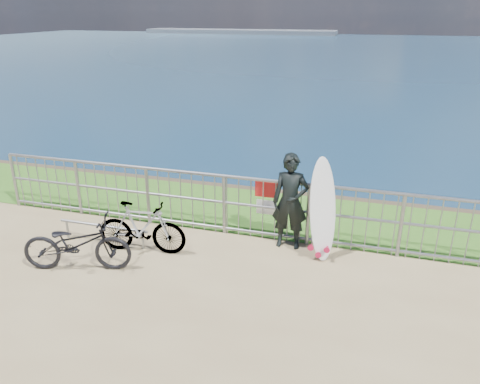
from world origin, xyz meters
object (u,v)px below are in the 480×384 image
(bicycle_near, at_px, (77,244))
(bicycle_far, at_px, (142,228))
(surfer, at_px, (290,202))
(surfboard, at_px, (322,213))

(bicycle_near, distance_m, bicycle_far, 1.05)
(surfer, bearing_deg, bicycle_near, -154.18)
(surfboard, relative_size, bicycle_near, 1.01)
(surfer, height_order, bicycle_far, surfer)
(surfboard, distance_m, bicycle_near, 3.86)
(surfboard, bearing_deg, bicycle_far, -166.60)
(surfboard, bearing_deg, bicycle_near, -157.63)
(surfer, xyz_separation_m, surfboard, (0.56, -0.22, -0.05))
(bicycle_near, bearing_deg, bicycle_far, -57.96)
(surfer, bearing_deg, bicycle_far, -162.08)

